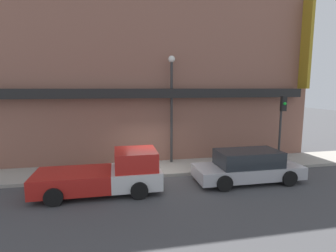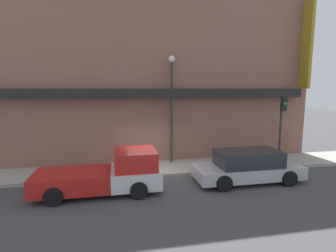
{
  "view_description": "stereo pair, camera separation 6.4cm",
  "coord_description": "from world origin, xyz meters",
  "px_view_note": "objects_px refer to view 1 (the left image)",
  "views": [
    {
      "loc": [
        -1.75,
        -11.93,
        4.27
      ],
      "look_at": [
        0.86,
        0.98,
        2.36
      ],
      "focal_mm": 28.0,
      "sensor_mm": 36.0,
      "label": 1
    },
    {
      "loc": [
        -1.69,
        -11.94,
        4.27
      ],
      "look_at": [
        0.86,
        0.98,
        2.36
      ],
      "focal_mm": 28.0,
      "sensor_mm": 36.0,
      "label": 2
    }
  ],
  "objects_px": {
    "traffic_light": "(282,117)",
    "street_lamp": "(172,97)",
    "parked_car": "(248,166)",
    "fire_hydrant": "(119,167)",
    "pickup_truck": "(108,174)"
  },
  "relations": [
    {
      "from": "pickup_truck",
      "to": "parked_car",
      "type": "xyz_separation_m",
      "value": [
        6.26,
        -0.0,
        -0.04
      ]
    },
    {
      "from": "fire_hydrant",
      "to": "traffic_light",
      "type": "relative_size",
      "value": 0.19
    },
    {
      "from": "pickup_truck",
      "to": "traffic_light",
      "type": "bearing_deg",
      "value": 11.95
    },
    {
      "from": "pickup_truck",
      "to": "parked_car",
      "type": "distance_m",
      "value": 6.26
    },
    {
      "from": "parked_car",
      "to": "fire_hydrant",
      "type": "height_order",
      "value": "parked_car"
    },
    {
      "from": "fire_hydrant",
      "to": "traffic_light",
      "type": "height_order",
      "value": "traffic_light"
    },
    {
      "from": "parked_car",
      "to": "fire_hydrant",
      "type": "relative_size",
      "value": 7.06
    },
    {
      "from": "pickup_truck",
      "to": "traffic_light",
      "type": "xyz_separation_m",
      "value": [
        9.2,
        1.91,
        1.94
      ]
    },
    {
      "from": "pickup_truck",
      "to": "fire_hydrant",
      "type": "relative_size",
      "value": 7.25
    },
    {
      "from": "pickup_truck",
      "to": "street_lamp",
      "type": "distance_m",
      "value": 5.61
    },
    {
      "from": "pickup_truck",
      "to": "street_lamp",
      "type": "xyz_separation_m",
      "value": [
        3.39,
        3.29,
        3.02
      ]
    },
    {
      "from": "fire_hydrant",
      "to": "traffic_light",
      "type": "distance_m",
      "value": 9.01
    },
    {
      "from": "fire_hydrant",
      "to": "street_lamp",
      "type": "distance_m",
      "value": 4.64
    },
    {
      "from": "traffic_light",
      "to": "street_lamp",
      "type": "bearing_deg",
      "value": 166.65
    },
    {
      "from": "pickup_truck",
      "to": "parked_car",
      "type": "bearing_deg",
      "value": 0.2
    }
  ]
}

